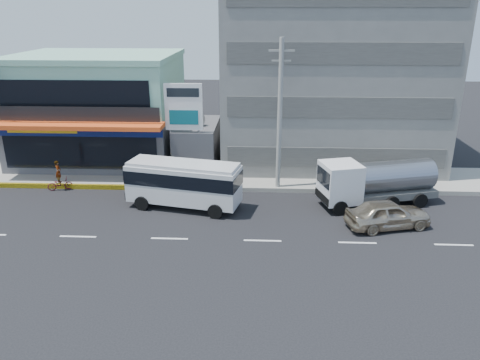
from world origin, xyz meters
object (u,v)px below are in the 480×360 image
Objects in this scene: concrete_building at (329,72)px; utility_pole_near at (280,116)px; satellite_dish at (195,126)px; motorcycle_rider at (60,180)px; sedan at (388,214)px; shop_building at (100,111)px; minibus at (184,181)px; tanker_truck at (374,182)px; billboard at (184,112)px.

concrete_building is 1.60× the size of utility_pole_near.
concrete_building is 11.30m from satellite_dish.
utility_pole_near is at bearing 2.33° from motorcycle_rider.
utility_pole_near is 9.17m from sedan.
shop_building is 1.71× the size of minibus.
shop_building is 5.95× the size of motorcycle_rider.
sedan is at bearing -87.16° from tanker_truck.
billboard is (-10.50, -5.80, -2.07)m from concrete_building.
concrete_building is at bearing 21.80° from satellite_dish.
minibus is (0.65, -4.93, -3.20)m from billboard.
shop_building is at bearing 154.94° from utility_pole_near.
shop_building reaches higher than minibus.
tanker_truck is at bearing -17.88° from billboard.
concrete_building is 3.38× the size of sedan.
billboard is 5.91m from minibus.
utility_pole_near is 1.31× the size of tanker_truck.
minibus is at bearing -88.72° from satellite_dish.
utility_pole_near reaches higher than minibus.
utility_pole_near is 15.44m from motorcycle_rider.
concrete_building is at bearing 28.92° from billboard.
tanker_truck is at bearing -26.03° from satellite_dish.
satellite_dish reaches higher than sedan.
tanker_truck is 20.68m from motorcycle_rider.
shop_building is 18.28m from concrete_building.
billboard is at bearing 45.72° from sedan.
concrete_building is 2.10× the size of tanker_truck.
minibus is 9.32m from motorcycle_rider.
concrete_building reaches higher than utility_pole_near.
utility_pole_near is (6.50, -1.80, 0.22)m from billboard.
sedan is at bearing -13.04° from motorcycle_rider.
motorcycle_rider is (-0.76, -7.15, -3.31)m from shop_building.
billboard is 15.01m from sedan.
tanker_truck is (19.84, -8.73, -2.45)m from shop_building.
utility_pole_near is (-4.00, -7.60, -1.85)m from concrete_building.
tanker_truck is at bearing -79.35° from concrete_building.
satellite_dish is at bearing 25.60° from motorcycle_rider.
minibus is (8.15, -9.67, -2.27)m from shop_building.
utility_pole_near reaches higher than sedan.
shop_building is at bearing 130.12° from minibus.
billboard is 0.95× the size of minibus.
billboard is at bearing -151.08° from concrete_building.
utility_pole_near reaches higher than billboard.
billboard is at bearing 164.52° from utility_pole_near.
utility_pole_near reaches higher than tanker_truck.
minibus is 3.47× the size of motorcycle_rider.
satellite_dish reaches higher than motorcycle_rider.
billboard is (-0.50, -1.80, 1.35)m from satellite_dish.
concrete_building reaches higher than shop_building.
minibus is at bearing -82.48° from billboard.
concrete_building reaches higher than satellite_dish.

